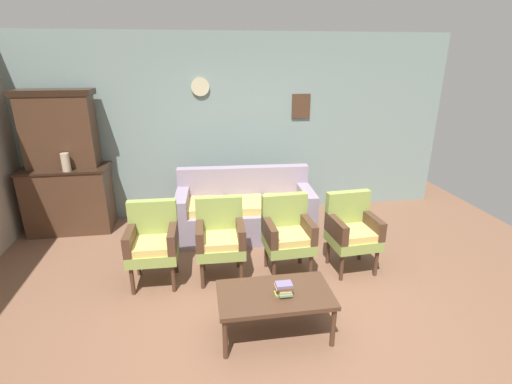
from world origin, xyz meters
name	(u,v)px	position (x,y,z in m)	size (l,w,h in m)	color
ground_plane	(275,309)	(0.00, 0.00, 0.00)	(7.68, 7.68, 0.00)	brown
wall_back_with_decor	(242,127)	(0.00, 2.63, 1.35)	(6.40, 0.09, 2.70)	gray
side_cabinet	(70,199)	(-2.50, 2.25, 0.47)	(1.16, 0.55, 0.93)	#472D1E
cabinet_upper_hutch	(59,128)	(-2.50, 2.33, 1.45)	(0.99, 0.38, 1.03)	#472D1E
vase_on_cabinet	(66,162)	(-2.41, 2.06, 1.05)	(0.11, 0.11, 0.24)	tan
floral_couch	(245,212)	(-0.08, 1.74, 0.33)	(1.88, 0.89, 0.90)	gray
armchair_near_cabinet	(153,240)	(-1.21, 0.71, 0.50)	(0.53, 0.50, 0.90)	#849947
armchair_by_doorway	(220,235)	(-0.48, 0.72, 0.50)	(0.53, 0.50, 0.90)	#849947
armchair_row_middle	(287,232)	(0.27, 0.68, 0.50)	(0.54, 0.51, 0.90)	#849947
armchair_near_couch_end	(352,229)	(1.02, 0.65, 0.50)	(0.55, 0.53, 0.90)	#849947
coffee_table	(275,297)	(-0.08, -0.32, 0.38)	(1.00, 0.56, 0.42)	#472D1E
book_stack_on_table	(284,289)	(-0.01, -0.36, 0.48)	(0.15, 0.12, 0.12)	#8BA44A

